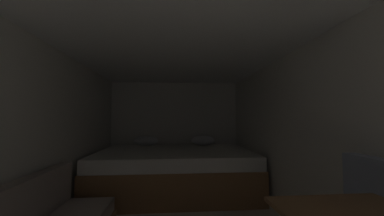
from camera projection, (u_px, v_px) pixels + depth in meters
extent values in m
cube|color=silver|center=(175.00, 129.00, 4.68)|extent=(2.79, 0.05, 2.02)
cube|color=silver|center=(33.00, 142.00, 2.07)|extent=(0.05, 4.97, 2.02)
cube|color=silver|center=(305.00, 140.00, 2.30)|extent=(0.05, 4.97, 2.02)
cube|color=white|center=(176.00, 41.00, 2.24)|extent=(2.79, 4.97, 0.05)
cube|color=olive|center=(175.00, 176.00, 3.71)|extent=(2.57, 1.73, 0.50)
cube|color=white|center=(175.00, 156.00, 3.73)|extent=(2.53, 1.69, 0.20)
ellipsoid|color=white|center=(146.00, 141.00, 4.34)|extent=(0.48, 0.33, 0.19)
ellipsoid|color=white|center=(203.00, 140.00, 4.43)|extent=(0.48, 0.33, 0.19)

